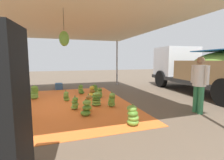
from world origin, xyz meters
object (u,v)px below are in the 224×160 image
banana_bunch_2 (86,108)px  banana_bunch_3 (75,104)px  banana_bunch_0 (27,90)px  speaker_stack (2,118)px  crate_0 (59,86)px  banana_bunch_5 (99,93)px  cargo_truck_main (202,68)px  worker_0 (199,81)px  banana_bunch_9 (34,93)px  banana_bunch_4 (92,92)px  banana_bunch_8 (112,100)px  banana_bunch_7 (66,97)px  banana_bunch_11 (81,90)px  banana_bunch_13 (133,116)px  banana_bunch_10 (96,99)px  banana_bunch_12 (95,90)px  banana_bunch_6 (24,115)px  banana_bunch_1 (88,104)px

banana_bunch_2 → banana_bunch_3: size_ratio=1.10×
banana_bunch_0 → banana_bunch_2: 4.66m
speaker_stack → crate_0: (-7.56, 0.59, -0.83)m
banana_bunch_0 → banana_bunch_5: (2.01, 3.11, 0.01)m
cargo_truck_main → worker_0: bearing=-47.9°
banana_bunch_9 → banana_bunch_3: bearing=35.9°
banana_bunch_4 → banana_bunch_5: banana_bunch_4 is taller
banana_bunch_2 → worker_0: 3.49m
banana_bunch_9 → crate_0: (-2.18, 0.98, -0.11)m
banana_bunch_0 → crate_0: (-0.82, 1.46, -0.03)m
banana_bunch_0 → banana_bunch_8: 4.72m
banana_bunch_7 → banana_bunch_11: size_ratio=0.88×
banana_bunch_13 → cargo_truck_main: (-2.74, 5.05, 1.00)m
banana_bunch_10 → banana_bunch_12: (-1.98, 0.39, -0.01)m
banana_bunch_6 → banana_bunch_9: bearing=-178.2°
banana_bunch_13 → cargo_truck_main: cargo_truck_main is taller
banana_bunch_0 → worker_0: 7.42m
worker_0 → banana_bunch_13: bearing=-83.0°
banana_bunch_1 → cargo_truck_main: cargo_truck_main is taller
banana_bunch_2 → banana_bunch_4: bearing=164.9°
banana_bunch_2 → speaker_stack: (2.64, -1.33, 0.77)m
banana_bunch_6 → banana_bunch_11: (-3.19, 1.89, 0.00)m
banana_bunch_1 → banana_bunch_9: (-2.34, -1.84, 0.02)m
banana_bunch_0 → banana_bunch_4: banana_bunch_4 is taller
banana_bunch_1 → banana_bunch_4: bearing=165.4°
banana_bunch_2 → banana_bunch_12: banana_bunch_2 is taller
banana_bunch_2 → banana_bunch_7: banana_bunch_2 is taller
banana_bunch_0 → crate_0: 1.67m
banana_bunch_0 → banana_bunch_9: size_ratio=0.74×
banana_bunch_1 → banana_bunch_6: banana_bunch_1 is taller
banana_bunch_3 → worker_0: bearing=66.4°
banana_bunch_9 → banana_bunch_11: banana_bunch_9 is taller
banana_bunch_1 → banana_bunch_12: 2.64m
crate_0 → banana_bunch_11: bearing=29.6°
banana_bunch_8 → worker_0: (1.43, 2.32, 0.76)m
banana_bunch_8 → speaker_stack: 4.05m
banana_bunch_0 → banana_bunch_10: banana_bunch_10 is taller
banana_bunch_0 → banana_bunch_8: banana_bunch_8 is taller
banana_bunch_2 → banana_bunch_6: size_ratio=1.04×
banana_bunch_4 → speaker_stack: (5.06, -1.98, 0.76)m
banana_bunch_12 → banana_bunch_13: banana_bunch_13 is taller
banana_bunch_4 → banana_bunch_11: banana_bunch_4 is taller
banana_bunch_1 → cargo_truck_main: size_ratio=0.08×
banana_bunch_4 → banana_bunch_12: bearing=153.8°
banana_bunch_0 → banana_bunch_7: banana_bunch_0 is taller
banana_bunch_5 → cargo_truck_main: bearing=84.8°
banana_bunch_1 → worker_0: bearing=68.9°
banana_bunch_7 → banana_bunch_8: banana_bunch_8 is taller
banana_bunch_6 → cargo_truck_main: 7.89m
banana_bunch_11 → banana_bunch_4: bearing=27.6°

